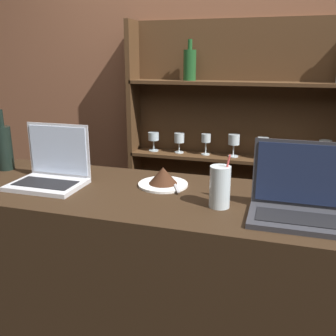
% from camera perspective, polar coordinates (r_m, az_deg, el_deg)
% --- Properties ---
extents(bar_counter, '(2.08, 0.58, 1.07)m').
position_cam_1_polar(bar_counter, '(1.70, 4.20, -21.60)').
color(bar_counter, black).
rests_on(bar_counter, ground_plane).
extents(back_wall, '(7.00, 0.06, 2.70)m').
position_cam_1_polar(back_wall, '(2.39, 10.29, 10.54)').
color(back_wall, brown).
rests_on(back_wall, ground_plane).
extents(back_shelf, '(1.32, 0.18, 1.81)m').
position_cam_1_polar(back_shelf, '(2.38, 9.99, 0.49)').
color(back_shelf, '#472D19').
rests_on(back_shelf, ground_plane).
extents(laptop_near, '(0.29, 0.21, 0.25)m').
position_cam_1_polar(laptop_near, '(1.65, -17.31, -0.42)').
color(laptop_near, silver).
rests_on(laptop_near, bar_counter).
extents(laptop_far, '(0.34, 0.20, 0.25)m').
position_cam_1_polar(laptop_far, '(1.32, 19.81, -4.77)').
color(laptop_far, '#333338').
rests_on(laptop_far, bar_counter).
extents(cake_plate, '(0.21, 0.21, 0.08)m').
position_cam_1_polar(cake_plate, '(1.56, -0.76, -1.56)').
color(cake_plate, white).
rests_on(cake_plate, bar_counter).
extents(water_glass, '(0.07, 0.07, 0.19)m').
position_cam_1_polar(water_glass, '(1.34, 7.91, -2.84)').
color(water_glass, silver).
rests_on(water_glass, bar_counter).
extents(wine_bottle_dark, '(0.08, 0.08, 0.29)m').
position_cam_1_polar(wine_bottle_dark, '(1.93, -23.71, 2.96)').
color(wine_bottle_dark, black).
rests_on(wine_bottle_dark, bar_counter).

